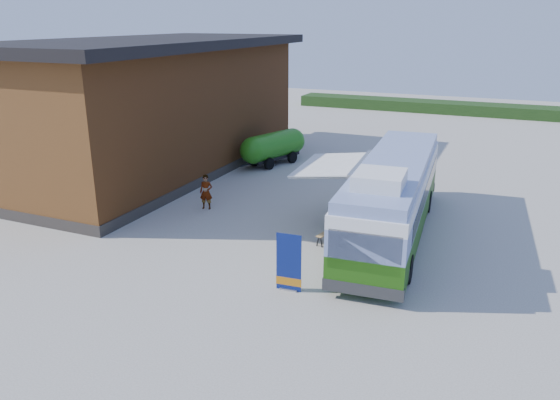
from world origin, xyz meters
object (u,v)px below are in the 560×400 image
at_px(banner, 289,268).
at_px(person_a, 206,192).
at_px(picnic_table, 338,233).
at_px(bus, 393,195).
at_px(slurry_tanker, 273,146).
at_px(person_b, 350,197).

relative_size(banner, person_a, 1.21).
xyz_separation_m(banner, picnic_table, (0.33, 4.21, -0.26)).
height_order(bus, banner, bus).
bearing_deg(picnic_table, person_a, 176.83).
relative_size(picnic_table, person_a, 0.92).
height_order(bus, slurry_tanker, bus).
xyz_separation_m(person_a, slurry_tanker, (-0.48, 8.78, 0.32)).
relative_size(person_a, slurry_tanker, 0.32).
bearing_deg(person_b, banner, 50.73).
distance_m(bus, slurry_tanker, 12.74).
bearing_deg(slurry_tanker, banner, -45.88).
bearing_deg(banner, slurry_tanker, 111.77).
distance_m(banner, slurry_tanker, 16.42).
distance_m(bus, person_b, 2.94).
bearing_deg(banner, picnic_table, 81.30).
bearing_deg(slurry_tanker, bus, -25.40).
relative_size(bus, banner, 6.15).
bearing_deg(bus, banner, -112.93).
relative_size(banner, person_b, 1.11).
relative_size(bus, slurry_tanker, 2.38).
distance_m(picnic_table, slurry_tanker, 12.97).
relative_size(banner, picnic_table, 1.33).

